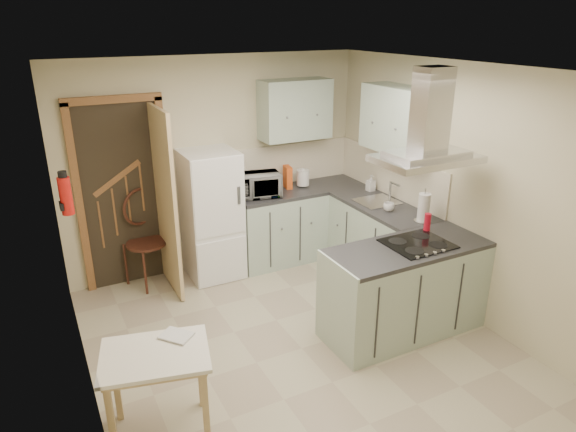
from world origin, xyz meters
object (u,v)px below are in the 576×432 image
drop_leaf_table (159,394)px  bentwood_chair (146,243)px  microwave (259,185)px  fridge (212,215)px  extractor_hood (426,159)px  peninsula (405,289)px

drop_leaf_table → bentwood_chair: 2.39m
bentwood_chair → microwave: 1.44m
fridge → microwave: (0.58, -0.04, 0.29)m
extractor_hood → drop_leaf_table: 2.89m
extractor_hood → microwave: extractor_hood is taller
fridge → peninsula: fridge is taller
peninsula → fridge: bearing=121.7°
drop_leaf_table → fridge: bearing=74.9°
peninsula → extractor_hood: size_ratio=1.72×
extractor_hood → fridge: bearing=123.8°
fridge → drop_leaf_table: fridge is taller
fridge → drop_leaf_table: 2.56m
fridge → extractor_hood: size_ratio=1.67×
drop_leaf_table → microwave: microwave is taller
fridge → peninsula: 2.35m
extractor_hood → microwave: (-0.74, 1.94, -0.68)m
peninsula → microwave: bearing=108.3°
extractor_hood → bentwood_chair: (-2.07, 2.09, -1.22)m
peninsula → bentwood_chair: bearing=133.3°
extractor_hood → drop_leaf_table: extractor_hood is taller
fridge → microwave: fridge is taller
drop_leaf_table → microwave: 2.91m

